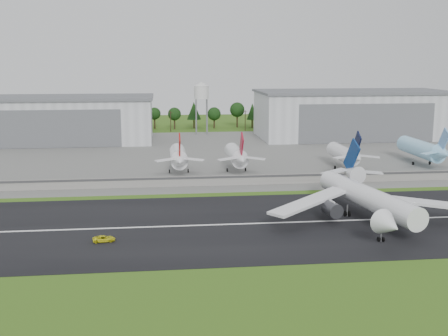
{
  "coord_description": "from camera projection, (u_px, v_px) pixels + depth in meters",
  "views": [
    {
      "loc": [
        -28.08,
        -127.57,
        41.89
      ],
      "look_at": [
        -8.93,
        40.0,
        9.0
      ],
      "focal_mm": 45.0,
      "sensor_mm": 36.0,
      "label": 1
    }
  ],
  "objects": [
    {
      "name": "blast_fence",
      "position": [
        245.0,
        180.0,
        188.82
      ],
      "size": [
        240.0,
        0.61,
        3.5
      ],
      "color": "gray",
      "rests_on": "ground"
    },
    {
      "name": "parked_jet_red_b",
      "position": [
        237.0,
        156.0,
        209.03
      ],
      "size": [
        7.36,
        31.29,
        16.83
      ],
      "color": "white",
      "rests_on": "ground"
    },
    {
      "name": "water_tower",
      "position": [
        201.0,
        91.0,
        310.7
      ],
      "size": [
        8.4,
        8.4,
        29.4
      ],
      "color": "#99999E",
      "rests_on": "ground"
    },
    {
      "name": "main_airliner",
      "position": [
        367.0,
        203.0,
        146.77
      ],
      "size": [
        56.45,
        59.1,
        18.17
      ],
      "rotation": [
        0.0,
        0.0,
        3.31
      ],
      "color": "white",
      "rests_on": "runway"
    },
    {
      "name": "ground_vehicle",
      "position": [
        104.0,
        239.0,
        130.28
      ],
      "size": [
        5.46,
        3.04,
        1.44
      ],
      "primitive_type": "imported",
      "rotation": [
        0.0,
        0.0,
        1.7
      ],
      "color": "yellow",
      "rests_on": "runway"
    },
    {
      "name": "runway_centerline",
      "position": [
        271.0,
        223.0,
        145.28
      ],
      "size": [
        220.0,
        1.0,
        0.02
      ],
      "primitive_type": "cube",
      "color": "white",
      "rests_on": "runway"
    },
    {
      "name": "runway",
      "position": [
        271.0,
        223.0,
        145.29
      ],
      "size": [
        320.0,
        60.0,
        0.1
      ],
      "primitive_type": "cube",
      "color": "black",
      "rests_on": "ground"
    },
    {
      "name": "ground",
      "position": [
        279.0,
        235.0,
        135.55
      ],
      "size": [
        600.0,
        600.0,
        0.0
      ],
      "primitive_type": "plane",
      "color": "#315614",
      "rests_on": "ground"
    },
    {
      "name": "apron",
      "position": [
        224.0,
        153.0,
        252.56
      ],
      "size": [
        320.0,
        150.0,
        0.1
      ],
      "primitive_type": "cube",
      "color": "slate",
      "rests_on": "ground"
    },
    {
      "name": "hangar_west",
      "position": [
        58.0,
        119.0,
        285.23
      ],
      "size": [
        97.0,
        44.0,
        23.2
      ],
      "color": "silver",
      "rests_on": "ground"
    },
    {
      "name": "utility_poles",
      "position": [
        208.0,
        131.0,
        330.58
      ],
      "size": [
        230.0,
        3.0,
        12.0
      ],
      "primitive_type": null,
      "color": "black",
      "rests_on": "ground"
    },
    {
      "name": "parked_jet_skyblue",
      "position": [
        424.0,
        149.0,
        222.32
      ],
      "size": [
        7.36,
        37.29,
        17.16
      ],
      "color": "#93D6FE",
      "rests_on": "ground"
    },
    {
      "name": "parked_jet_red_a",
      "position": [
        179.0,
        157.0,
        206.61
      ],
      "size": [
        7.36,
        31.29,
        16.9
      ],
      "color": "white",
      "rests_on": "ground"
    },
    {
      "name": "parked_jet_navy",
      "position": [
        346.0,
        154.0,
        213.7
      ],
      "size": [
        7.36,
        31.29,
        16.67
      ],
      "color": "white",
      "rests_on": "ground"
    },
    {
      "name": "treeline",
      "position": [
        206.0,
        128.0,
        345.21
      ],
      "size": [
        320.0,
        16.0,
        22.0
      ],
      "primitive_type": null,
      "color": "black",
      "rests_on": "ground"
    },
    {
      "name": "hangar_east",
      "position": [
        352.0,
        114.0,
        302.31
      ],
      "size": [
        102.0,
        47.0,
        25.2
      ],
      "color": "silver",
      "rests_on": "ground"
    }
  ]
}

